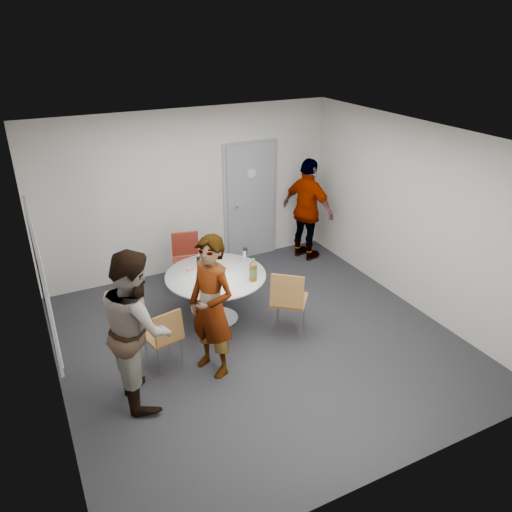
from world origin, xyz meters
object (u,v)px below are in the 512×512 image
door (250,202)px  whiteboard (42,278)px  table (218,281)px  chair_near_left (165,334)px  chair_far (187,255)px  person_main (211,307)px  person_right (308,210)px  chair_near_right (288,297)px  person_left (137,327)px

door → whiteboard: (-3.56, -2.28, 0.42)m
table → chair_near_left: 1.24m
door → chair_near_left: size_ratio=2.58×
whiteboard → chair_far: whiteboard is taller
person_main → person_right: 3.51m
person_right → chair_near_right: bearing=122.9°
chair_near_left → person_main: (0.50, -0.28, 0.39)m
whiteboard → chair_near_right: whiteboard is taller
table → person_right: bearing=28.8°
table → chair_near_right: (0.69, -0.77, -0.04)m
chair_far → person_main: (-0.43, -2.14, 0.33)m
chair_near_right → chair_near_left: bearing=-141.4°
chair_far → person_left: person_left is taller
chair_near_right → person_left: size_ratio=0.53×
chair_near_left → person_left: (-0.39, -0.34, 0.41)m
table → person_left: bearing=-142.0°
table → chair_far: 1.12m
whiteboard → chair_far: bearing=37.8°
whiteboard → chair_near_right: (2.89, -0.24, -0.86)m
whiteboard → person_main: 1.86m
table → person_main: size_ratio=0.78×
chair_near_left → person_right: bearing=19.1°
whiteboard → person_main: bearing=-15.9°
whiteboard → table: (2.20, 0.53, -0.82)m
table → chair_near_right: bearing=-48.3°
door → person_right: size_ratio=1.17×
chair_far → person_main: bearing=90.9°
table → person_main: person_main is taller
chair_near_left → person_right: person_right is taller
chair_far → person_left: (-1.31, -2.20, 0.35)m
door → chair_far: size_ratio=2.31×
chair_near_left → person_main: size_ratio=0.46×
person_right → person_left: bearing=102.9°
table → person_main: (-0.49, -1.02, 0.26)m
person_main → person_right: (2.71, 2.24, 0.02)m
person_right → chair_far: bearing=72.8°
chair_near_right → table: bearing=171.5°
table → chair_far: (-0.07, 1.12, -0.07)m
whiteboard → chair_near_left: 1.55m
whiteboard → table: size_ratio=1.36×
person_left → table: bearing=-50.7°
chair_near_left → chair_far: chair_far is taller
whiteboard → person_right: 4.78m
door → chair_near_left: (-2.36, -2.48, -0.53)m
chair_far → person_left: 2.58m
chair_far → person_right: size_ratio=0.50×
chair_near_left → chair_near_right: chair_near_right is taller
chair_near_left → door: bearing=34.3°
door → chair_near_right: bearing=-105.0°
person_left → door: bearing=-42.8°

